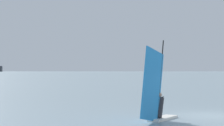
{
  "coord_description": "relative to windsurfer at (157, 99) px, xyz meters",
  "views": [
    {
      "loc": [
        -9.23,
        -18.33,
        2.48
      ],
      "look_at": [
        -4.99,
        2.73,
        2.92
      ],
      "focal_mm": 58.14,
      "sensor_mm": 36.0,
      "label": 1
    }
  ],
  "objects": [
    {
      "name": "ground_plane",
      "position": [
        3.55,
        1.32,
        -1.09
      ],
      "size": [
        4000.0,
        4000.0,
        0.0
      ],
      "primitive_type": "plane",
      "color": "gray"
    },
    {
      "name": "windsurfer",
      "position": [
        0.0,
        0.0,
        0.0
      ],
      "size": [
        2.72,
        2.78,
        4.07
      ],
      "rotation": [
        0.0,
        0.0,
        0.8
      ],
      "color": "white",
      "rests_on": "ground_plane"
    },
    {
      "name": "distant_headland",
      "position": [
        348.57,
        1426.14,
        13.45
      ],
      "size": [
        1315.46,
        381.59,
        29.08
      ],
      "primitive_type": "cube",
      "rotation": [
        0.0,
        0.0,
        0.12
      ],
      "color": "#4C564C",
      "rests_on": "ground_plane"
    }
  ]
}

